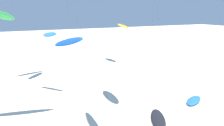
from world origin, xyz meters
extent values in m
cylinder|color=#4C4C51|center=(8.36, 17.00, 8.16)|extent=(0.36, 5.53, 16.33)
cylinder|color=#4C4C51|center=(-5.18, 26.42, 9.24)|extent=(3.86, 8.13, 18.49)
ellipsoid|color=green|center=(-3.60, 48.28, 11.33)|extent=(5.95, 5.53, 3.05)
ellipsoid|color=white|center=(-3.60, 48.28, 11.38)|extent=(5.42, 5.21, 2.25)
cylinder|color=#4C4C51|center=(-3.51, 43.79, 5.61)|extent=(0.21, 9.00, 11.24)
cylinder|color=#4C4C51|center=(13.23, 25.58, 8.15)|extent=(2.79, 4.46, 16.31)
ellipsoid|color=blue|center=(4.69, 36.02, 7.40)|extent=(4.13, 5.15, 2.46)
ellipsoid|color=#19B2B7|center=(4.69, 36.02, 7.43)|extent=(3.67, 4.64, 1.72)
cylinder|color=#4C4C51|center=(4.58, 31.08, 3.67)|extent=(0.24, 9.89, 7.34)
cylinder|color=#4C4C51|center=(8.05, 44.87, 9.23)|extent=(0.38, 5.30, 18.46)
cylinder|color=#4C4C51|center=(2.75, 22.68, 7.60)|extent=(2.30, 9.76, 15.21)
ellipsoid|color=yellow|center=(24.29, 53.08, 8.27)|extent=(1.65, 5.52, 1.50)
ellipsoid|color=red|center=(24.29, 53.08, 8.30)|extent=(0.75, 5.62, 0.81)
cylinder|color=#4C4C51|center=(22.44, 51.42, 4.09)|extent=(3.71, 3.33, 8.20)
ellipsoid|color=blue|center=(4.35, 45.83, 7.73)|extent=(4.44, 5.01, 1.03)
ellipsoid|color=purple|center=(4.35, 45.83, 7.77)|extent=(3.91, 4.61, 0.51)
cylinder|color=#4C4C51|center=(2.53, 43.88, 3.82)|extent=(3.66, 3.92, 7.64)
ellipsoid|color=black|center=(9.33, 18.68, 0.14)|extent=(4.56, 6.17, 0.28)
ellipsoid|color=purple|center=(9.33, 18.68, 0.16)|extent=(2.60, 3.10, 0.17)
ellipsoid|color=blue|center=(17.56, 21.57, 0.16)|extent=(4.75, 3.89, 0.31)
ellipsoid|color=black|center=(17.56, 21.57, 0.18)|extent=(2.49, 2.29, 0.19)
camera|label=1|loc=(-8.85, -4.77, 12.70)|focal=43.56mm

